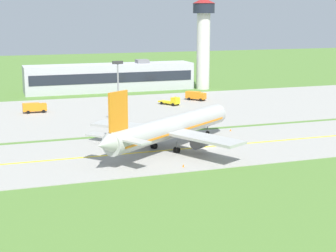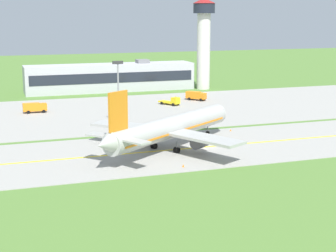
{
  "view_description": "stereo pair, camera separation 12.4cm",
  "coord_description": "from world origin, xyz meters",
  "px_view_note": "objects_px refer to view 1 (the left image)",
  "views": [
    {
      "loc": [
        -38.47,
        -90.15,
        24.89
      ],
      "look_at": [
        -6.51,
        3.12,
        4.0
      ],
      "focal_mm": 56.54,
      "sensor_mm": 36.0,
      "label": 1
    },
    {
      "loc": [
        -38.35,
        -90.19,
        24.89
      ],
      "look_at": [
        -6.51,
        3.12,
        4.0
      ],
      "focal_mm": 56.54,
      "sensor_mm": 36.0,
      "label": 2
    }
  ],
  "objects_px": {
    "service_truck_baggage": "(196,95)",
    "apron_light_mast": "(118,85)",
    "service_truck_fuel": "(34,107)",
    "control_tower": "(203,35)",
    "airplane_lead": "(170,128)",
    "service_truck_pushback": "(172,101)"
  },
  "relations": [
    {
      "from": "service_truck_baggage",
      "to": "apron_light_mast",
      "type": "height_order",
      "value": "apron_light_mast"
    },
    {
      "from": "service_truck_fuel",
      "to": "control_tower",
      "type": "xyz_separation_m",
      "value": [
        58.24,
        27.64,
        16.47
      ]
    },
    {
      "from": "service_truck_fuel",
      "to": "control_tower",
      "type": "distance_m",
      "value": 66.53
    },
    {
      "from": "control_tower",
      "to": "service_truck_fuel",
      "type": "bearing_deg",
      "value": -154.61
    },
    {
      "from": "apron_light_mast",
      "to": "airplane_lead",
      "type": "bearing_deg",
      "value": -80.94
    },
    {
      "from": "service_truck_pushback",
      "to": "airplane_lead",
      "type": "bearing_deg",
      "value": -109.75
    },
    {
      "from": "service_truck_pushback",
      "to": "control_tower",
      "type": "distance_m",
      "value": 38.95
    },
    {
      "from": "service_truck_fuel",
      "to": "control_tower",
      "type": "relative_size",
      "value": 0.2
    },
    {
      "from": "service_truck_pushback",
      "to": "apron_light_mast",
      "type": "bearing_deg",
      "value": -133.49
    },
    {
      "from": "airplane_lead",
      "to": "control_tower",
      "type": "relative_size",
      "value": 1.13
    },
    {
      "from": "service_truck_baggage",
      "to": "service_truck_fuel",
      "type": "height_order",
      "value": "same"
    },
    {
      "from": "service_truck_fuel",
      "to": "service_truck_pushback",
      "type": "height_order",
      "value": "service_truck_fuel"
    },
    {
      "from": "service_truck_pushback",
      "to": "service_truck_fuel",
      "type": "bearing_deg",
      "value": 179.22
    },
    {
      "from": "airplane_lead",
      "to": "service_truck_fuel",
      "type": "distance_m",
      "value": 50.94
    },
    {
      "from": "airplane_lead",
      "to": "apron_light_mast",
      "type": "height_order",
      "value": "apron_light_mast"
    },
    {
      "from": "control_tower",
      "to": "apron_light_mast",
      "type": "xyz_separation_m",
      "value": [
        -41.41,
        -49.65,
        -8.67
      ]
    },
    {
      "from": "service_truck_pushback",
      "to": "apron_light_mast",
      "type": "xyz_separation_m",
      "value": [
        -20.4,
        -21.5,
        8.14
      ]
    },
    {
      "from": "airplane_lead",
      "to": "service_truck_pushback",
      "type": "height_order",
      "value": "airplane_lead"
    },
    {
      "from": "control_tower",
      "to": "apron_light_mast",
      "type": "relative_size",
      "value": 2.05
    },
    {
      "from": "service_truck_pushback",
      "to": "apron_light_mast",
      "type": "relative_size",
      "value": 0.45
    },
    {
      "from": "service_truck_baggage",
      "to": "airplane_lead",
      "type": "bearing_deg",
      "value": -116.64
    },
    {
      "from": "control_tower",
      "to": "service_truck_pushback",
      "type": "bearing_deg",
      "value": -126.73
    }
  ]
}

